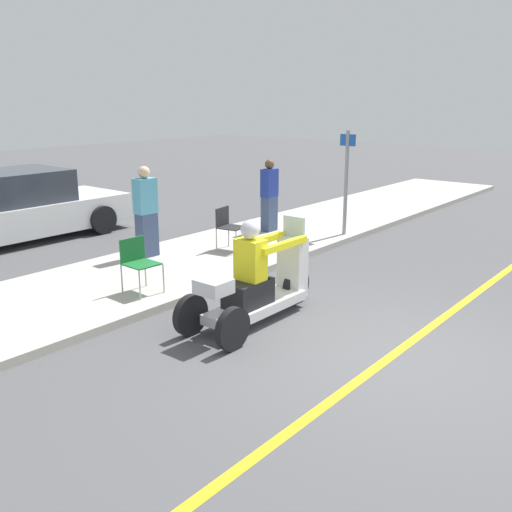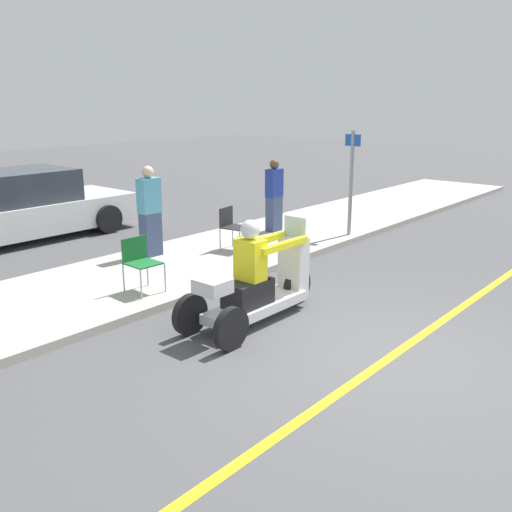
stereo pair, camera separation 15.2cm
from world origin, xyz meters
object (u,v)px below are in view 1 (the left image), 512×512
at_px(folding_chair_set_back, 138,259).
at_px(parked_car_lot_right, 8,209).
at_px(spectator_mid_group, 269,197).
at_px(street_sign, 346,179).
at_px(spectator_with_child, 146,213).
at_px(folding_chair_curbside, 228,224).
at_px(motorcycle_trike, 257,286).

distance_m(folding_chair_set_back, parked_car_lot_right, 5.03).
height_order(spectator_mid_group, street_sign, street_sign).
xyz_separation_m(folding_chair_set_back, parked_car_lot_right, (0.62, 4.99, 0.08)).
bearing_deg(folding_chair_set_back, spectator_with_child, 45.96).
xyz_separation_m(spectator_mid_group, folding_chair_curbside, (-1.79, -0.39, -0.25)).
distance_m(spectator_mid_group, street_sign, 1.70).
bearing_deg(motorcycle_trike, street_sign, 17.37).
height_order(motorcycle_trike, parked_car_lot_right, parked_car_lot_right).
height_order(folding_chair_set_back, parked_car_lot_right, parked_car_lot_right).
relative_size(spectator_with_child, folding_chair_curbside, 2.03).
xyz_separation_m(folding_chair_set_back, street_sign, (5.26, -0.45, 0.69)).
bearing_deg(folding_chair_set_back, spectator_mid_group, 12.66).
xyz_separation_m(spectator_with_child, folding_chair_set_back, (-1.41, -1.46, -0.30)).
distance_m(spectator_with_child, street_sign, 4.31).
bearing_deg(parked_car_lot_right, folding_chair_curbside, -64.51).
xyz_separation_m(motorcycle_trike, spectator_mid_group, (4.06, 2.97, 0.37)).
bearing_deg(motorcycle_trike, folding_chair_set_back, 102.56).
xyz_separation_m(folding_chair_set_back, folding_chair_curbside, (2.70, 0.62, 0.00)).
bearing_deg(parked_car_lot_right, spectator_mid_group, -45.77).
bearing_deg(street_sign, spectator_with_child, 153.63).
bearing_deg(street_sign, folding_chair_curbside, 157.28).
bearing_deg(folding_chair_set_back, street_sign, -4.88).
xyz_separation_m(spectator_mid_group, street_sign, (0.76, -1.46, 0.44)).
distance_m(spectator_mid_group, folding_chair_set_back, 4.61).
xyz_separation_m(spectator_mid_group, parked_car_lot_right, (-3.87, 3.98, -0.17)).
bearing_deg(parked_car_lot_right, spectator_with_child, -77.40).
relative_size(folding_chair_curbside, parked_car_lot_right, 0.17).
height_order(spectator_with_child, folding_chair_set_back, spectator_with_child).
distance_m(spectator_mid_group, spectator_with_child, 3.12).
bearing_deg(spectator_mid_group, street_sign, -62.34).
bearing_deg(street_sign, parked_car_lot_right, 130.46).
bearing_deg(street_sign, spectator_mid_group, 117.66).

